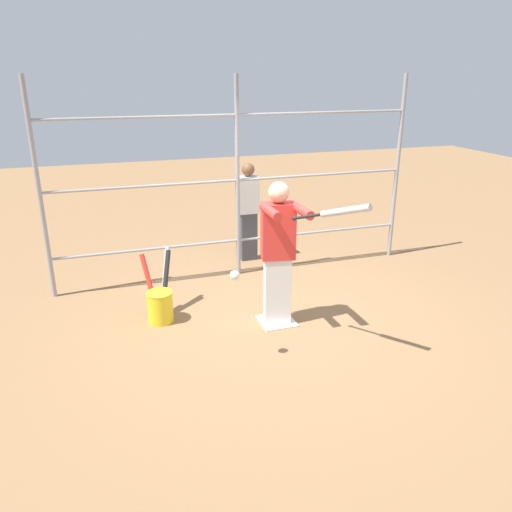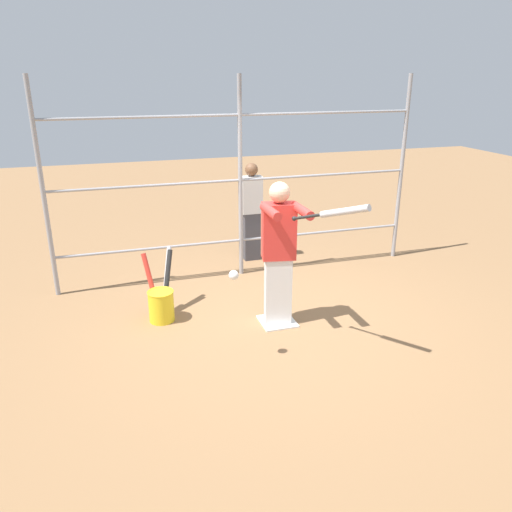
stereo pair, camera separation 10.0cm
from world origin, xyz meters
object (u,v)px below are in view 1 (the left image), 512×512
object	(u,v)px
batter	(278,250)
bat_bucket	(160,302)
bystander_behind_fence	(248,211)
softball_in_flight	(235,275)
baseball_bat_swinging	(339,212)

from	to	relation	value
batter	bat_bucket	distance (m)	1.54
batter	bystander_behind_fence	size ratio (longest dim) A/B	1.11
bat_bucket	bystander_behind_fence	bearing A→B (deg)	-134.41
batter	softball_in_flight	world-z (taller)	batter
batter	bystander_behind_fence	world-z (taller)	batter
bat_bucket	bystander_behind_fence	size ratio (longest dim) A/B	0.51
bat_bucket	bystander_behind_fence	xyz separation A→B (m)	(-1.60, -1.63, 0.56)
batter	baseball_bat_swinging	xyz separation A→B (m)	(-0.25, 0.89, 0.65)
batter	baseball_bat_swinging	distance (m)	1.13
baseball_bat_swinging	bystander_behind_fence	xyz separation A→B (m)	(-0.07, -3.04, -0.77)
batter	bystander_behind_fence	distance (m)	2.17
bystander_behind_fence	baseball_bat_swinging	bearing A→B (deg)	88.75
batter	bat_bucket	bearing A→B (deg)	-21.75
bat_bucket	bystander_behind_fence	distance (m)	2.35
softball_in_flight	baseball_bat_swinging	bearing A→B (deg)	166.81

